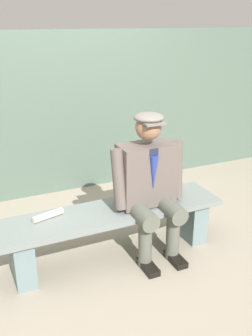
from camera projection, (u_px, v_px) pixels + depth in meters
ground_plane at (113, 254)px, 3.26m from camera, size 30.00×30.00×0.00m
bench at (113, 225)px, 3.16m from camera, size 1.87×0.45×0.42m
seated_man at (149, 181)px, 3.09m from camera, size 0.64×0.56×1.20m
rolled_magazine at (48, 215)px, 2.97m from camera, size 0.26×0.12×0.05m
stadium_wall at (59, 114)px, 4.24m from camera, size 12.00×0.24×1.77m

